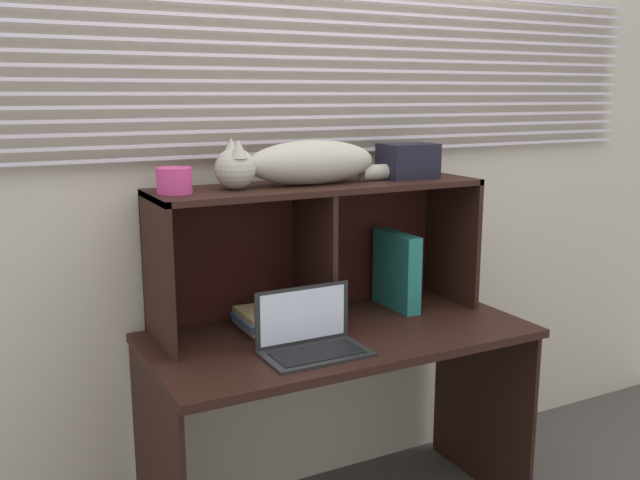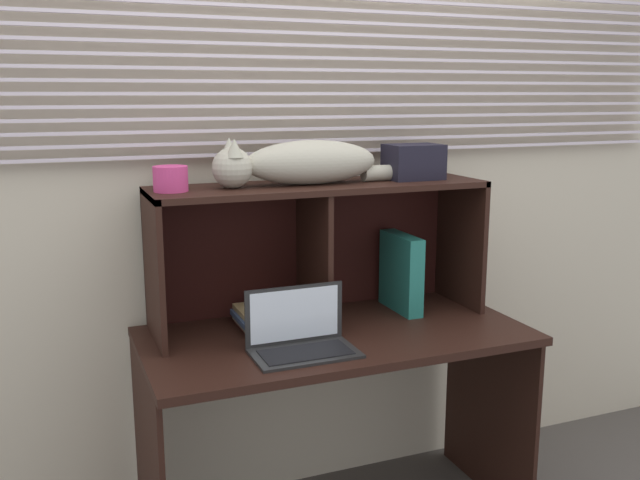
% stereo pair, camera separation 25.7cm
% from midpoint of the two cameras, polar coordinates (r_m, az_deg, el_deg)
% --- Properties ---
extents(back_panel_with_blinds, '(4.40, 0.08, 2.50)m').
position_cam_midpoint_polar(back_panel_with_blinds, '(2.75, 0.96, 4.57)').
color(back_panel_with_blinds, beige).
rests_on(back_panel_with_blinds, ground).
extents(desk, '(1.37, 0.67, 0.77)m').
position_cam_midpoint_polar(desk, '(2.59, 4.17, -10.83)').
color(desk, black).
rests_on(desk, ground).
extents(hutch_shelf_unit, '(1.24, 0.35, 0.52)m').
position_cam_midpoint_polar(hutch_shelf_unit, '(2.60, 2.48, 1.02)').
color(hutch_shelf_unit, black).
rests_on(hutch_shelf_unit, desk).
extents(cat, '(0.84, 0.17, 0.17)m').
position_cam_midpoint_polar(cat, '(2.51, 1.46, 6.24)').
color(cat, '#B4AF9A').
rests_on(cat, hutch_shelf_unit).
extents(laptop, '(0.35, 0.20, 0.21)m').
position_cam_midpoint_polar(laptop, '(2.33, 1.62, -8.03)').
color(laptop, '#242424').
rests_on(laptop, desk).
extents(binder_upright, '(0.06, 0.25, 0.30)m').
position_cam_midpoint_polar(binder_upright, '(2.78, 9.26, -2.66)').
color(binder_upright, '#227366').
rests_on(binder_upright, desk).
extents(book_stack, '(0.18, 0.22, 0.07)m').
position_cam_midpoint_polar(book_stack, '(2.57, -1.98, -6.42)').
color(book_stack, brown).
rests_on(book_stack, desk).
extents(small_basket, '(0.12, 0.12, 0.08)m').
position_cam_midpoint_polar(small_basket, '(2.37, -9.05, 4.92)').
color(small_basket, '#CE3C7C').
rests_on(small_basket, hutch_shelf_unit).
extents(storage_box, '(0.21, 0.15, 0.13)m').
position_cam_midpoint_polar(storage_box, '(2.72, 10.32, 6.27)').
color(storage_box, black).
rests_on(storage_box, hutch_shelf_unit).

